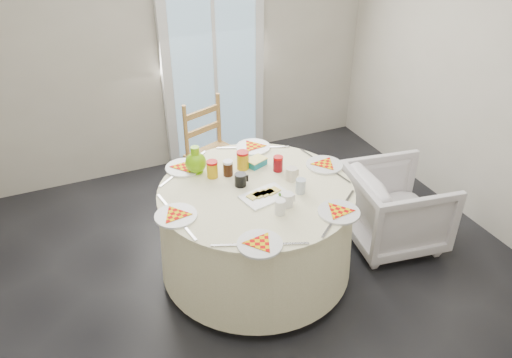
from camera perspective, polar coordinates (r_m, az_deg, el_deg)
name	(u,v)px	position (r m, az deg, el deg)	size (l,w,h in m)	color
floor	(259,288)	(3.64, 0.35, -12.39)	(4.00, 4.00, 0.00)	black
wall_back	(167,34)	(4.67, -10.09, 16.02)	(4.00, 0.02, 2.60)	#BCB5A3
glass_door	(213,57)	(4.81, -4.92, 13.70)	(1.00, 0.08, 2.10)	silver
table	(256,230)	(3.54, 0.00, -5.85)	(1.35, 1.35, 0.69)	#F9F1BF
wooden_chair	(217,155)	(4.27, -4.52, 2.78)	(0.42, 0.40, 0.94)	#B98E47
armchair	(397,200)	(3.97, 15.82, -2.30)	(0.68, 0.63, 0.70)	silver
place_settings	(256,183)	(3.31, 0.00, -0.44)	(1.43, 1.43, 0.03)	white
jar_cluster	(244,161)	(3.46, -1.38, 2.02)	(0.52, 0.26, 0.15)	#923E10
butter_tub	(256,157)	(3.58, 0.03, 2.48)	(0.14, 0.10, 0.06)	#127C8D
green_pitcher	(195,153)	(3.49, -6.97, 2.97)	(0.15, 0.15, 0.19)	#6CB608
cheese_platter	(265,190)	(3.24, 1.04, -1.27)	(0.30, 0.20, 0.04)	white
mugs_glasses	(272,177)	(3.30, 1.89, 0.25)	(0.60, 0.60, 0.11)	gray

